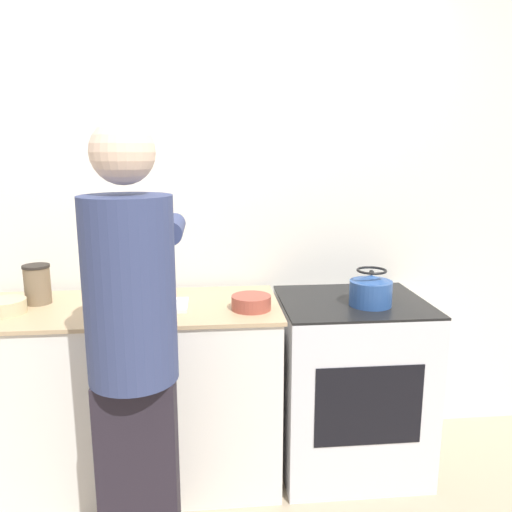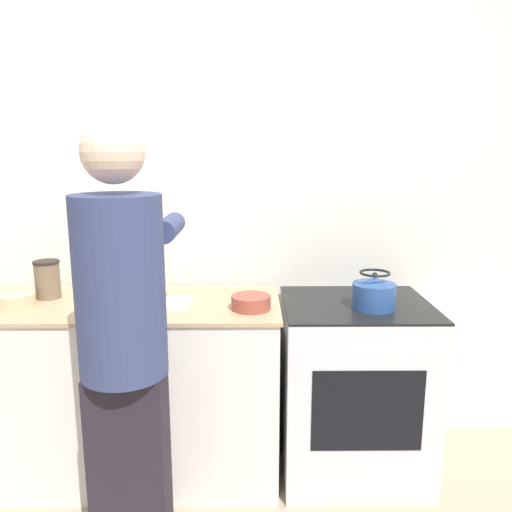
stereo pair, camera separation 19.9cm
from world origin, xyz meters
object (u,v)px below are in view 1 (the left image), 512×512
object	(u,v)px
knife	(156,304)
kettle	(371,290)
person	(133,340)
cutting_board	(154,306)
bowl_prep	(251,302)
canister_jar	(37,284)
oven	(350,383)

from	to	relation	value
knife	kettle	size ratio (longest dim) A/B	0.97
person	cutting_board	world-z (taller)	person
knife	bowl_prep	bearing A→B (deg)	-33.86
bowl_prep	canister_jar	distance (m)	1.04
kettle	person	bearing A→B (deg)	-154.82
kettle	canister_jar	xyz separation A→B (m)	(-1.60, 0.16, 0.03)
bowl_prep	oven	bearing A→B (deg)	13.28
oven	person	size ratio (longest dim) A/B	0.52
person	bowl_prep	bearing A→B (deg)	44.11
oven	kettle	world-z (taller)	kettle
oven	canister_jar	xyz separation A→B (m)	(-1.54, 0.07, 0.55)
kettle	canister_jar	world-z (taller)	canister_jar
oven	person	world-z (taller)	person
bowl_prep	canister_jar	world-z (taller)	canister_jar
oven	bowl_prep	size ratio (longest dim) A/B	4.85
kettle	canister_jar	bearing A→B (deg)	174.43
oven	canister_jar	distance (m)	1.64
kettle	bowl_prep	size ratio (longest dim) A/B	1.11
cutting_board	person	bearing A→B (deg)	-92.09
knife	canister_jar	size ratio (longest dim) A/B	1.04
cutting_board	canister_jar	distance (m)	0.58
oven	kettle	xyz separation A→B (m)	(0.06, -0.09, 0.52)
person	canister_jar	bearing A→B (deg)	129.73
person	cutting_board	bearing A→B (deg)	87.91
person	knife	bearing A→B (deg)	86.50
oven	bowl_prep	bearing A→B (deg)	-166.72
canister_jar	bowl_prep	bearing A→B (deg)	-10.71
oven	person	distance (m)	1.26
knife	bowl_prep	xyz separation A→B (m)	(0.44, -0.05, 0.01)
knife	kettle	world-z (taller)	kettle
oven	kettle	size ratio (longest dim) A/B	4.39
kettle	canister_jar	distance (m)	1.61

